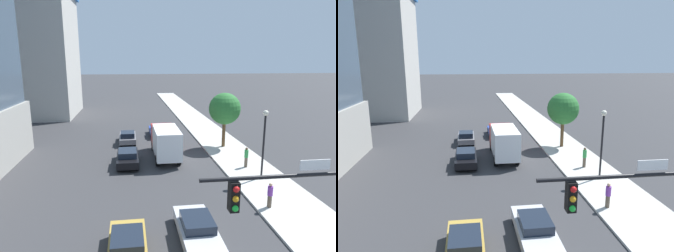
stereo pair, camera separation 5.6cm
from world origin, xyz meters
TOP-DOWN VIEW (x-y plane):
  - sidewalk at (8.83, 20.00)m, footprint 4.77×120.00m
  - construction_building at (-18.66, 49.38)m, footprint 17.05×14.57m
  - traffic_light_pole at (4.67, 4.27)m, footprint 6.26×0.48m
  - street_lamp at (8.98, 16.92)m, footprint 0.44×0.44m
  - street_tree at (8.70, 25.96)m, footprint 3.42×3.42m
  - car_silver at (1.92, 9.45)m, footprint 1.93×4.76m
  - car_blue at (1.92, 32.14)m, footprint 1.80×4.40m
  - car_gold at (-1.77, 8.22)m, footprint 1.84×4.41m
  - car_gray at (-1.77, 29.19)m, footprint 1.84×4.24m
  - car_black at (-1.77, 21.81)m, footprint 1.92×4.71m
  - box_truck at (1.92, 23.31)m, footprint 2.31×7.03m
  - pedestrian_purple_shirt at (7.34, 12.15)m, footprint 0.34×0.34m
  - pedestrian_green_shirt at (8.68, 19.43)m, footprint 0.34×0.34m

SIDE VIEW (x-z plane):
  - sidewalk at x=8.83m, z-range 0.00..0.15m
  - car_silver at x=1.92m, z-range -0.01..1.30m
  - car_blue at x=1.92m, z-range 0.00..1.33m
  - car_gold at x=-1.77m, z-range 0.00..1.40m
  - car_gray at x=-1.77m, z-range 0.00..1.43m
  - car_black at x=-1.77m, z-range 0.01..1.48m
  - pedestrian_purple_shirt at x=7.34m, z-range 0.17..1.83m
  - pedestrian_green_shirt at x=8.68m, z-range 0.18..1.99m
  - box_truck at x=1.92m, z-range 0.21..3.38m
  - street_lamp at x=8.98m, z-range 1.03..6.58m
  - street_tree at x=8.70m, z-range 1.38..7.30m
  - traffic_light_pole at x=4.67m, z-range 1.31..7.46m
  - construction_building at x=-18.66m, z-range -2.23..27.90m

